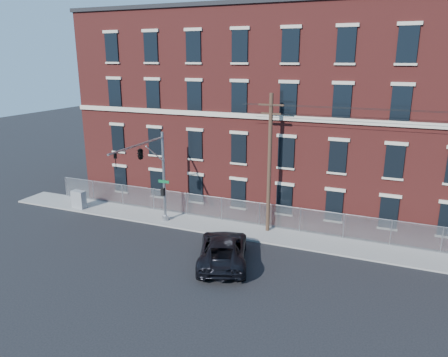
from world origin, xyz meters
name	(u,v)px	position (x,y,z in m)	size (l,w,h in m)	color
ground	(212,259)	(0.00, 0.00, 0.00)	(140.00, 140.00, 0.00)	black
sidewalk	(414,258)	(12.00, 5.00, 0.06)	(65.00, 3.00, 0.12)	gray
mill_building	(425,115)	(12.00, 13.93, 8.15)	(55.30, 14.32, 16.30)	maroon
chain_link_fence	(416,236)	(12.00, 6.30, 1.06)	(59.06, 0.06, 1.85)	#A5A8AD
traffic_signal_mast	(146,161)	(-6.00, 2.18, 5.39)	(0.90, 6.75, 7.00)	#9EA0A5
utility_pole_near	(269,162)	(2.00, 5.60, 5.34)	(1.80, 0.28, 10.00)	#462F23
pickup_truck	(223,249)	(0.85, -0.17, 0.87)	(2.89, 6.28, 1.74)	black
utility_cabinet	(79,199)	(-14.22, 4.20, 0.87)	(1.19, 0.60, 1.49)	gray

